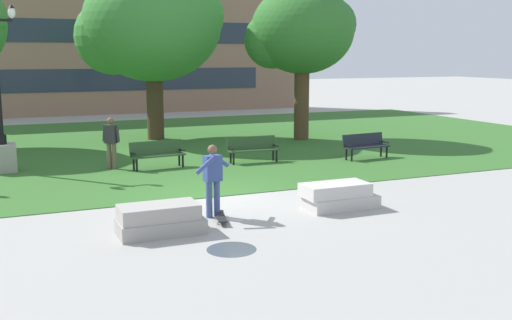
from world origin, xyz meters
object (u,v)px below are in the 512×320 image
object	(u,v)px
lamp_post_left	(2,139)
park_bench_far_left	(365,144)
concrete_block_left	(338,196)
skateboard	(221,218)
park_bench_near_left	(253,148)
person_bystander_near_lawn	(111,140)
concrete_block_center	(160,220)
park_bench_far_right	(157,153)
person_skateboarder	(213,176)

from	to	relation	value
lamp_post_left	park_bench_far_left	bearing A→B (deg)	-11.43
concrete_block_left	skateboard	xyz separation A→B (m)	(-3.05, 0.03, -0.22)
park_bench_near_left	person_bystander_near_lawn	bearing A→B (deg)	171.77
park_bench_near_left	park_bench_far_left	distance (m)	4.17
concrete_block_center	person_bystander_near_lawn	world-z (taller)	person_bystander_near_lawn
park_bench_near_left	park_bench_far_right	world-z (taller)	same
park_bench_far_left	lamp_post_left	distance (m)	12.41
concrete_block_left	person_skateboarder	bearing A→B (deg)	171.52
skateboard	park_bench_near_left	bearing A→B (deg)	61.73
park_bench_near_left	person_bystander_near_lawn	world-z (taller)	person_bystander_near_lawn
park_bench_far_right	park_bench_far_left	bearing A→B (deg)	-8.53
person_skateboarder	concrete_block_center	bearing A→B (deg)	-150.53
park_bench_far_right	lamp_post_left	size ratio (longest dim) A/B	0.35
person_skateboarder	park_bench_far_right	bearing A→B (deg)	87.55
concrete_block_center	park_bench_far_left	world-z (taller)	park_bench_far_left
concrete_block_center	park_bench_far_left	distance (m)	11.07
park_bench_far_left	person_bystander_near_lawn	bearing A→B (deg)	169.79
person_skateboarder	park_bench_far_right	size ratio (longest dim) A/B	0.93
concrete_block_left	park_bench_near_left	distance (m)	6.74
concrete_block_center	person_bystander_near_lawn	bearing A→B (deg)	87.50
park_bench_far_left	park_bench_far_right	distance (m)	7.51
person_skateboarder	concrete_block_left	bearing A→B (deg)	-8.48
concrete_block_center	park_bench_far_right	distance (m)	7.51
concrete_block_left	person_bystander_near_lawn	bearing A→B (deg)	119.79
concrete_block_center	person_skateboarder	bearing A→B (deg)	29.47
park_bench_far_left	person_bystander_near_lawn	distance (m)	9.00
person_skateboarder	lamp_post_left	size ratio (longest dim) A/B	0.32
skateboard	lamp_post_left	xyz separation A→B (m)	(-4.49, 8.24, 1.00)
concrete_block_center	skateboard	distance (m)	1.59
skateboard	park_bench_far_right	xyz separation A→B (m)	(0.23, 6.89, 0.45)
park_bench_near_left	person_skateboarder	bearing A→B (deg)	-120.20
concrete_block_left	park_bench_far_right	distance (m)	7.48
park_bench_near_left	lamp_post_left	distance (m)	8.25
person_skateboarder	park_bench_near_left	world-z (taller)	person_skateboarder
concrete_block_left	person_bystander_near_lawn	distance (m)	8.55
concrete_block_center	park_bench_far_left	xyz separation A→B (m)	(9.18, 6.18, 0.23)
concrete_block_left	lamp_post_left	world-z (taller)	lamp_post_left
person_bystander_near_lawn	park_bench_near_left	bearing A→B (deg)	-8.23
concrete_block_left	park_bench_near_left	size ratio (longest dim) A/B	1.03
park_bench_near_left	park_bench_far_left	bearing A→B (deg)	-12.50
park_bench_far_left	person_bystander_near_lawn	world-z (taller)	person_bystander_near_lawn
lamp_post_left	person_bystander_near_lawn	xyz separation A→B (m)	(3.31, -0.86, -0.10)
skateboard	park_bench_far_left	size ratio (longest dim) A/B	0.56
skateboard	park_bench_far_right	world-z (taller)	park_bench_far_right
concrete_block_center	park_bench_far_left	bearing A→B (deg)	33.95
person_skateboarder	skateboard	xyz separation A→B (m)	(0.04, -0.43, -0.89)
park_bench_near_left	park_bench_far_right	xyz separation A→B (m)	(-3.36, 0.21, 0.00)
person_bystander_near_lawn	park_bench_far_left	bearing A→B (deg)	-10.21
skateboard	person_skateboarder	bearing A→B (deg)	95.87
concrete_block_left	skateboard	bearing A→B (deg)	179.43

